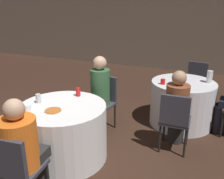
{
  "coord_description": "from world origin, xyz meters",
  "views": [
    {
      "loc": [
        1.83,
        -2.47,
        2.02
      ],
      "look_at": [
        0.56,
        0.54,
        0.85
      ],
      "focal_mm": 40.0,
      "sensor_mm": 36.0,
      "label": 1
    }
  ],
  "objects_px": {
    "chair_far_south": "(175,117)",
    "person_floral_shirt": "(177,109)",
    "chair_near_south": "(15,166)",
    "soda_can_red": "(78,92)",
    "pizza_plate_near": "(53,111)",
    "soda_can_silver": "(38,99)",
    "person_green_jacket": "(98,96)",
    "chair_far_north": "(196,80)",
    "person_orange_shirt": "(24,150)",
    "chair_near_north": "(103,98)",
    "bottle_far": "(210,77)",
    "table_near": "(64,132)",
    "table_far": "(182,103)"
  },
  "relations": [
    {
      "from": "chair_far_south",
      "to": "person_floral_shirt",
      "type": "relative_size",
      "value": 0.75
    },
    {
      "from": "chair_near_south",
      "to": "soda_can_red",
      "type": "relative_size",
      "value": 7.2
    },
    {
      "from": "pizza_plate_near",
      "to": "soda_can_silver",
      "type": "height_order",
      "value": "soda_can_silver"
    },
    {
      "from": "person_floral_shirt",
      "to": "person_green_jacket",
      "type": "bearing_deg",
      "value": -179.56
    },
    {
      "from": "chair_far_south",
      "to": "person_green_jacket",
      "type": "bearing_deg",
      "value": 172.68
    },
    {
      "from": "chair_far_north",
      "to": "chair_far_south",
      "type": "distance_m",
      "value": 1.87
    },
    {
      "from": "chair_near_south",
      "to": "soda_can_red",
      "type": "bearing_deg",
      "value": 87.68
    },
    {
      "from": "person_orange_shirt",
      "to": "chair_far_south",
      "type": "bearing_deg",
      "value": 44.4
    },
    {
      "from": "chair_near_north",
      "to": "chair_far_north",
      "type": "relative_size",
      "value": 1.0
    },
    {
      "from": "soda_can_red",
      "to": "soda_can_silver",
      "type": "bearing_deg",
      "value": -130.09
    },
    {
      "from": "person_orange_shirt",
      "to": "soda_can_red",
      "type": "distance_m",
      "value": 1.23
    },
    {
      "from": "person_green_jacket",
      "to": "person_floral_shirt",
      "type": "xyz_separation_m",
      "value": [
        1.21,
        0.04,
        -0.03
      ]
    },
    {
      "from": "chair_far_north",
      "to": "chair_far_south",
      "type": "bearing_deg",
      "value": 94.66
    },
    {
      "from": "chair_near_south",
      "to": "soda_can_red",
      "type": "height_order",
      "value": "chair_near_south"
    },
    {
      "from": "person_orange_shirt",
      "to": "bottle_far",
      "type": "height_order",
      "value": "person_orange_shirt"
    },
    {
      "from": "table_near",
      "to": "pizza_plate_near",
      "type": "bearing_deg",
      "value": -92.14
    },
    {
      "from": "chair_far_north",
      "to": "pizza_plate_near",
      "type": "relative_size",
      "value": 4.25
    },
    {
      "from": "soda_can_silver",
      "to": "bottle_far",
      "type": "relative_size",
      "value": 0.61
    },
    {
      "from": "table_near",
      "to": "soda_can_red",
      "type": "height_order",
      "value": "soda_can_red"
    },
    {
      "from": "chair_far_north",
      "to": "person_orange_shirt",
      "type": "distance_m",
      "value": 3.63
    },
    {
      "from": "table_far",
      "to": "table_near",
      "type": "bearing_deg",
      "value": -128.76
    },
    {
      "from": "chair_near_north",
      "to": "chair_far_north",
      "type": "distance_m",
      "value": 2.04
    },
    {
      "from": "person_green_jacket",
      "to": "soda_can_silver",
      "type": "xyz_separation_m",
      "value": [
        -0.45,
        -0.84,
        0.2
      ]
    },
    {
      "from": "person_floral_shirt",
      "to": "soda_can_red",
      "type": "distance_m",
      "value": 1.41
    },
    {
      "from": "table_near",
      "to": "person_floral_shirt",
      "type": "xyz_separation_m",
      "value": [
        1.32,
        0.85,
        0.21
      ]
    },
    {
      "from": "pizza_plate_near",
      "to": "person_orange_shirt",
      "type": "bearing_deg",
      "value": -81.6
    },
    {
      "from": "chair_far_south",
      "to": "soda_can_red",
      "type": "distance_m",
      "value": 1.37
    },
    {
      "from": "chair_near_south",
      "to": "table_near",
      "type": "bearing_deg",
      "value": 90.0
    },
    {
      "from": "chair_far_south",
      "to": "person_orange_shirt",
      "type": "relative_size",
      "value": 0.74
    },
    {
      "from": "person_green_jacket",
      "to": "chair_far_north",
      "type": "bearing_deg",
      "value": -119.01
    },
    {
      "from": "person_orange_shirt",
      "to": "table_near",
      "type": "bearing_deg",
      "value": 90.0
    },
    {
      "from": "table_near",
      "to": "chair_near_south",
      "type": "distance_m",
      "value": 0.99
    },
    {
      "from": "table_far",
      "to": "soda_can_red",
      "type": "bearing_deg",
      "value": -136.31
    },
    {
      "from": "person_orange_shirt",
      "to": "soda_can_silver",
      "type": "relative_size",
      "value": 9.74
    },
    {
      "from": "table_far",
      "to": "chair_far_north",
      "type": "bearing_deg",
      "value": 82.28
    },
    {
      "from": "chair_far_north",
      "to": "person_green_jacket",
      "type": "height_order",
      "value": "person_green_jacket"
    },
    {
      "from": "person_floral_shirt",
      "to": "chair_near_south",
      "type": "bearing_deg",
      "value": -125.41
    },
    {
      "from": "chair_near_north",
      "to": "person_orange_shirt",
      "type": "bearing_deg",
      "value": 96.46
    },
    {
      "from": "person_green_jacket",
      "to": "chair_near_north",
      "type": "bearing_deg",
      "value": -90.0
    },
    {
      "from": "person_orange_shirt",
      "to": "soda_can_silver",
      "type": "height_order",
      "value": "person_orange_shirt"
    },
    {
      "from": "table_near",
      "to": "table_far",
      "type": "height_order",
      "value": "same"
    },
    {
      "from": "soda_can_red",
      "to": "table_far",
      "type": "bearing_deg",
      "value": 43.69
    },
    {
      "from": "bottle_far",
      "to": "person_green_jacket",
      "type": "bearing_deg",
      "value": -148.94
    },
    {
      "from": "chair_far_north",
      "to": "table_far",
      "type": "bearing_deg",
      "value": 90.0
    },
    {
      "from": "chair_far_south",
      "to": "person_orange_shirt",
      "type": "xyz_separation_m",
      "value": [
        -1.24,
        -1.5,
        0.08
      ]
    },
    {
      "from": "pizza_plate_near",
      "to": "soda_can_silver",
      "type": "xyz_separation_m",
      "value": [
        -0.33,
        0.15,
        0.05
      ]
    },
    {
      "from": "table_near",
      "to": "bottle_far",
      "type": "bearing_deg",
      "value": 46.16
    },
    {
      "from": "chair_near_north",
      "to": "chair_near_south",
      "type": "distance_m",
      "value": 1.94
    },
    {
      "from": "chair_far_north",
      "to": "soda_can_red",
      "type": "height_order",
      "value": "chair_far_north"
    },
    {
      "from": "table_near",
      "to": "chair_near_south",
      "type": "height_order",
      "value": "chair_near_south"
    }
  ]
}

